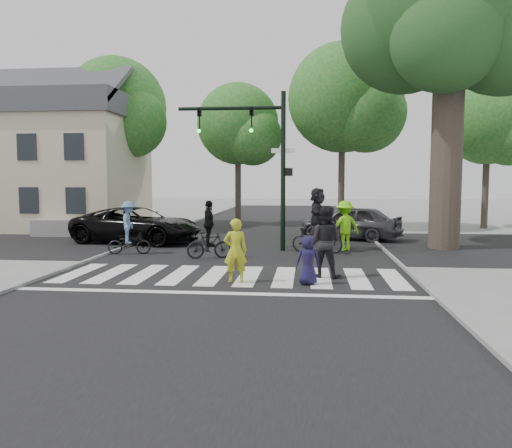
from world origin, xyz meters
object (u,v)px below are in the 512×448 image
Objects in this scene: traffic_signal at (261,148)px; pedestrian_adult at (325,242)px; pedestrian_woman at (235,251)px; eucalyptus at (451,13)px; pedestrian_child at (308,260)px; car_suv at (137,225)px; cyclist_mid at (209,235)px; car_grey at (350,222)px; cyclist_right at (317,224)px; cyclist_left at (129,231)px.

traffic_signal is 6.30m from pedestrian_adult.
eucalyptus is at bearing -145.94° from pedestrian_woman.
car_suv is (-7.30, 7.93, 0.13)m from pedestrian_child.
traffic_signal is 2.99× the size of cyclist_mid.
pedestrian_child is 0.28× the size of car_grey.
cyclist_right is 0.44× the size of car_suv.
traffic_signal is at bearing 17.90° from cyclist_left.
eucalyptus is 12.58m from cyclist_mid.
cyclist_left is at bearing -162.10° from traffic_signal.
traffic_signal is 3.57m from cyclist_right.
eucalyptus is 11.52m from pedestrian_adult.
eucalyptus is 9.34m from car_grey.
pedestrian_child is at bearing -73.76° from traffic_signal.
cyclist_right is at bearing -123.65° from pedestrian_woman.
car_suv is at bearing -22.71° from pedestrian_adult.
pedestrian_adult is at bearing 12.48° from car_grey.
pedestrian_woman is 0.31× the size of car_suv.
pedestrian_woman reaches higher than car_suv.
cyclist_left is 0.43× the size of car_grey.
cyclist_left is at bearing -165.90° from eucalyptus.
eucalyptus is 5.38× the size of cyclist_right.
pedestrian_adult reaches higher than car_suv.
eucalyptus is at bearing 11.56° from traffic_signal.
cyclist_mid is at bearing -18.52° from pedestrian_adult.
traffic_signal is 8.98m from eucalyptus.
pedestrian_adult is at bearing -27.48° from cyclist_left.
traffic_signal is 4.71× the size of pedestrian_child.
pedestrian_adult is 0.44× the size of car_grey.
cyclist_mid is (-3.38, 3.99, 0.19)m from pedestrian_child.
traffic_signal is 2.48× the size of cyclist_right.
car_suv is (-3.92, 3.94, -0.05)m from cyclist_mid.
cyclist_left is at bearing -8.69° from pedestrian_adult.
eucalyptus reaches higher than pedestrian_woman.
pedestrian_adult is (2.36, 0.97, 0.15)m from pedestrian_woman.
pedestrian_woman is 0.70× the size of cyclist_right.
car_suv is (-0.83, 3.26, -0.07)m from cyclist_left.
pedestrian_woman is 6.08m from cyclist_right.
cyclist_mid reaches higher than cyclist_left.
car_grey is (3.73, 3.96, -3.13)m from traffic_signal.
cyclist_mid is at bearing -124.49° from car_suv.
eucalyptus is 2.86× the size of car_grey.
traffic_signal reaches higher than cyclist_right.
pedestrian_child is 0.66× the size of cyclist_left.
eucalyptus is 9.64m from cyclist_right.
eucalyptus is at bearing 14.10° from cyclist_left.
pedestrian_child is at bearing -126.72° from car_suv.
eucalyptus reaches higher than car_grey.
traffic_signal is 3.54× the size of pedestrian_woman.
pedestrian_adult is at bearing -120.85° from car_suv.
pedestrian_child is 0.64× the size of cyclist_mid.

